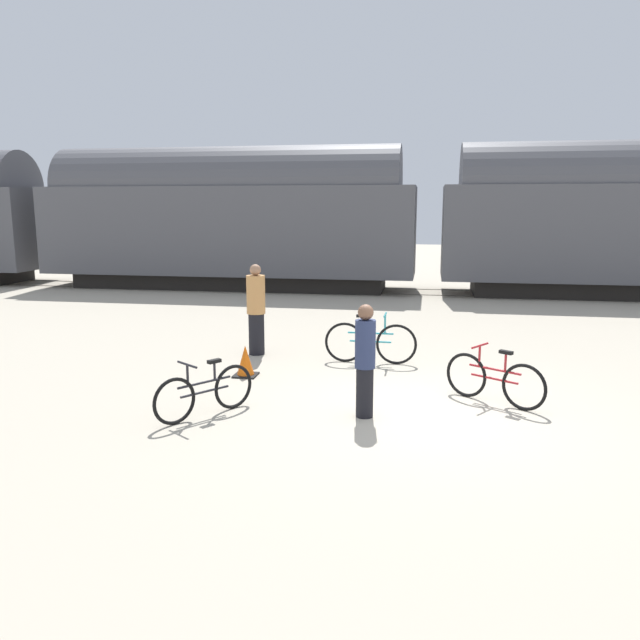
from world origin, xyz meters
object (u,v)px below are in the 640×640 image
object	(u,v)px
bicycle_maroon	(494,380)
bicycle_teal	(370,342)
freight_train	(429,216)
person_in_navy	(365,360)
bicycle_black	(205,392)
traffic_cone	(245,362)
person_in_tan	(256,310)

from	to	relation	value
bicycle_maroon	bicycle_teal	size ratio (longest dim) A/B	0.80
freight_train	person_in_navy	distance (m)	13.35
bicycle_maroon	person_in_navy	size ratio (longest dim) A/B	0.87
bicycle_black	traffic_cone	xyz separation A→B (m)	(-0.05, 2.15, -0.10)
bicycle_maroon	traffic_cone	size ratio (longest dim) A/B	2.55
bicycle_teal	bicycle_black	xyz separation A→B (m)	(-2.02, -3.43, -0.05)
bicycle_maroon	person_in_navy	distance (m)	2.13
bicycle_teal	person_in_tan	world-z (taller)	person_in_tan
bicycle_maroon	bicycle_black	world-z (taller)	bicycle_maroon
freight_train	traffic_cone	bearing A→B (deg)	-105.07
bicycle_maroon	bicycle_teal	xyz separation A→B (m)	(-2.07, 2.11, 0.03)
freight_train	person_in_navy	world-z (taller)	freight_train
freight_train	bicycle_teal	size ratio (longest dim) A/B	31.88
person_in_navy	person_in_tan	size ratio (longest dim) A/B	0.89
person_in_tan	bicycle_teal	bearing A→B (deg)	173.68
freight_train	bicycle_teal	bearing A→B (deg)	-95.66
bicycle_black	traffic_cone	bearing A→B (deg)	91.32
bicycle_black	traffic_cone	size ratio (longest dim) A/B	2.49
bicycle_maroon	bicycle_teal	distance (m)	2.96
person_in_navy	freight_train	bearing A→B (deg)	-117.43
traffic_cone	bicycle_teal	bearing A→B (deg)	31.70
bicycle_maroon	traffic_cone	world-z (taller)	bicycle_maroon
person_in_tan	traffic_cone	xyz separation A→B (m)	(0.25, -1.62, -0.65)
bicycle_maroon	person_in_navy	bearing A→B (deg)	-153.12
person_in_navy	bicycle_maroon	bearing A→B (deg)	-177.08
freight_train	bicycle_maroon	distance (m)	12.52
person_in_navy	bicycle_black	bearing A→B (deg)	-14.56
freight_train	bicycle_maroon	size ratio (longest dim) A/B	39.78
freight_train	person_in_tan	distance (m)	10.50
bicycle_teal	person_in_tan	xyz separation A→B (m)	(-2.32, 0.34, 0.50)
person_in_navy	person_in_tan	distance (m)	4.23
bicycle_black	person_in_tan	xyz separation A→B (m)	(-0.30, 3.76, 0.55)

